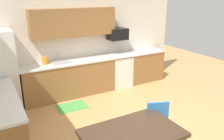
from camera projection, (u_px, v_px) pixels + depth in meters
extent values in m
plane|color=tan|center=(137.00, 132.00, 4.55)|extent=(12.00, 12.00, 0.00)
cube|color=silver|center=(82.00, 41.00, 6.32)|extent=(5.80, 0.10, 2.70)
cube|color=olive|center=(70.00, 79.00, 6.06)|extent=(2.41, 0.60, 0.90)
cube|color=olive|center=(143.00, 66.00, 7.17)|extent=(1.14, 0.60, 0.90)
cube|color=olive|center=(2.00, 124.00, 4.01)|extent=(0.60, 2.00, 0.90)
cube|color=silver|center=(88.00, 59.00, 6.17)|extent=(4.80, 0.64, 0.04)
cube|color=olive|center=(74.00, 22.00, 5.83)|extent=(2.20, 0.34, 0.70)
cube|color=white|center=(119.00, 71.00, 6.77)|extent=(0.60, 0.60, 0.88)
cube|color=black|center=(119.00, 56.00, 6.62)|extent=(0.60, 0.60, 0.03)
cube|color=black|center=(118.00, 34.00, 6.51)|extent=(0.54, 0.36, 0.32)
cube|color=#A5A8AD|center=(61.00, 65.00, 5.83)|extent=(0.48, 0.40, 0.14)
cylinder|color=#B2B5BA|center=(58.00, 57.00, 5.93)|extent=(0.02, 0.02, 0.24)
cube|color=#422D1E|center=(132.00, 133.00, 3.32)|extent=(1.40, 0.90, 0.06)
cylinder|color=#422D1E|center=(150.00, 130.00, 4.05)|extent=(0.05, 0.05, 0.66)
cube|color=#2D72B7|center=(160.00, 129.00, 3.86)|extent=(0.52, 0.52, 0.05)
cube|color=#2D72B7|center=(158.00, 113.00, 3.97)|extent=(0.37, 0.18, 0.40)
cylinder|color=#B2B2B7|center=(147.00, 136.00, 4.07)|extent=(0.03, 0.03, 0.42)
cylinder|color=#B2B2B7|center=(166.00, 134.00, 4.12)|extent=(0.03, 0.03, 0.42)
cube|color=#4CA54C|center=(72.00, 106.00, 5.58)|extent=(0.70, 0.50, 0.01)
cylinder|color=orange|center=(45.00, 61.00, 5.66)|extent=(0.14, 0.14, 0.20)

